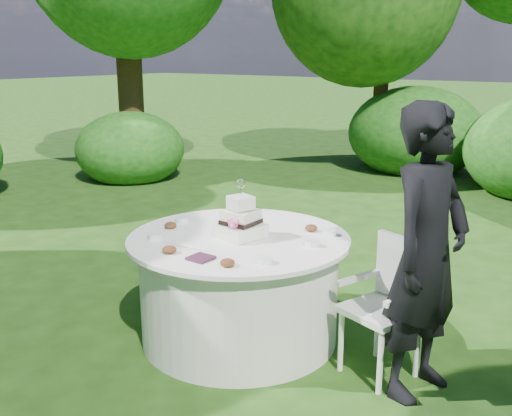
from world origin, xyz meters
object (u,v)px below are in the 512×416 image
at_px(napkins, 201,258).
at_px(chair, 390,296).
at_px(guest, 427,253).
at_px(cake, 241,222).
at_px(table, 239,287).

distance_m(napkins, chair, 1.22).
height_order(guest, chair, guest).
relative_size(napkins, cake, 0.34).
xyz_separation_m(napkins, table, (-0.10, 0.52, -0.39)).
height_order(table, chair, chair).
height_order(guest, cake, guest).
height_order(napkins, cake, cake).
bearing_deg(napkins, table, 101.01).
xyz_separation_m(guest, chair, (-0.25, 0.09, -0.36)).
relative_size(napkins, table, 0.09).
bearing_deg(table, cake, -14.56).
relative_size(napkins, chair, 0.16).
bearing_deg(cake, napkins, -81.34).
bearing_deg(guest, table, 104.77).
height_order(napkins, guest, guest).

